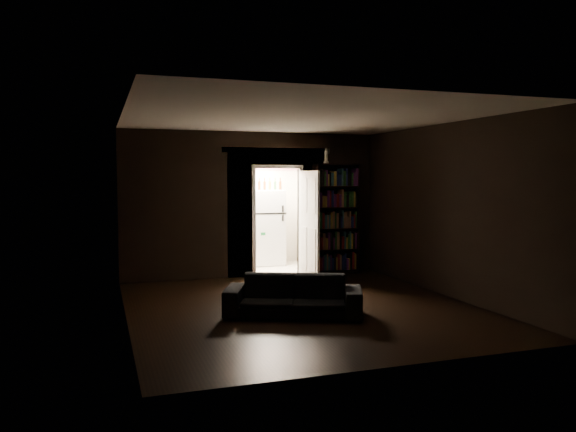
{
  "coord_description": "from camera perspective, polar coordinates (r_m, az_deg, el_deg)",
  "views": [
    {
      "loc": [
        -2.83,
        -7.71,
        1.94
      ],
      "look_at": [
        0.09,
        0.9,
        1.3
      ],
      "focal_mm": 35.0,
      "sensor_mm": 36.0,
      "label": 1
    }
  ],
  "objects": [
    {
      "name": "ground",
      "position": [
        8.43,
        1.4,
        -9.27
      ],
      "size": [
        5.5,
        5.5,
        0.0
      ],
      "primitive_type": "plane",
      "color": "black",
      "rests_on": "ground"
    },
    {
      "name": "room_walls",
      "position": [
        9.22,
        -0.93,
        2.43
      ],
      "size": [
        5.02,
        5.61,
        2.84
      ],
      "color": "black",
      "rests_on": "ground"
    },
    {
      "name": "kitchen_alcove",
      "position": [
        12.07,
        -2.69,
        0.55
      ],
      "size": [
        2.2,
        1.8,
        2.6
      ],
      "color": "beige",
      "rests_on": "ground"
    },
    {
      "name": "sofa",
      "position": [
        7.9,
        0.54,
        -7.48
      ],
      "size": [
        2.06,
        1.49,
        0.73
      ],
      "primitive_type": "imported",
      "rotation": [
        0.0,
        0.0,
        -0.4
      ],
      "color": "black",
      "rests_on": "ground"
    },
    {
      "name": "bookshelf",
      "position": [
        11.27,
        4.91,
        -0.26
      ],
      "size": [
        0.95,
        0.52,
        2.2
      ],
      "primitive_type": "cube",
      "rotation": [
        0.0,
        0.0,
        -0.24
      ],
      "color": "black",
      "rests_on": "ground"
    },
    {
      "name": "refrigerator",
      "position": [
        12.37,
        -2.31,
        -1.15
      ],
      "size": [
        0.87,
        0.83,
        1.65
      ],
      "primitive_type": "cube",
      "rotation": [
        0.0,
        0.0,
        0.23
      ],
      "color": "white",
      "rests_on": "ground"
    },
    {
      "name": "door",
      "position": [
        10.76,
        2.16,
        -0.86
      ],
      "size": [
        0.1,
        0.85,
        2.05
      ],
      "primitive_type": "cube",
      "rotation": [
        0.0,
        0.0,
        1.63
      ],
      "color": "white",
      "rests_on": "ground"
    },
    {
      "name": "figurine",
      "position": [
        11.16,
        3.9,
        6.12
      ],
      "size": [
        0.13,
        0.13,
        0.3
      ],
      "primitive_type": "cube",
      "rotation": [
        0.0,
        0.0,
        -0.36
      ],
      "color": "white",
      "rests_on": "bookshelf"
    },
    {
      "name": "bottles",
      "position": [
        12.31,
        -1.86,
        3.3
      ],
      "size": [
        0.65,
        0.3,
        0.27
      ],
      "primitive_type": "cube",
      "rotation": [
        0.0,
        0.0,
        0.34
      ],
      "color": "black",
      "rests_on": "refrigerator"
    }
  ]
}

